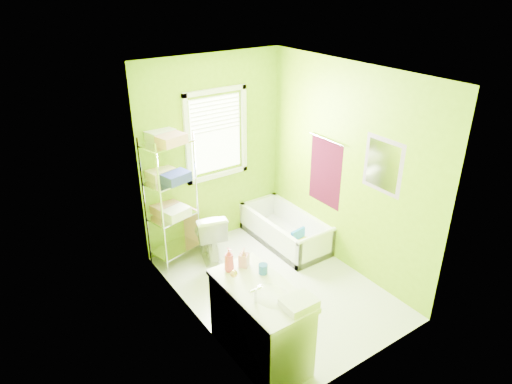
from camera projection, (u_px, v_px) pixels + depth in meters
ground at (276, 286)px, 5.60m from camera, size 2.90×2.90×0.00m
room_envelope at (278, 171)px, 4.93m from camera, size 2.14×2.94×2.62m
window at (216, 130)px, 5.98m from camera, size 0.92×0.05×1.22m
door at (250, 294)px, 3.90m from camera, size 0.09×0.80×2.00m
right_wall_decor at (347, 169)px, 5.54m from camera, size 0.04×1.48×1.17m
bathtub at (287, 234)px, 6.45m from camera, size 0.64×1.37×0.44m
toilet at (208, 233)px, 6.07m from camera, size 0.56×0.76×0.70m
vanity at (261, 320)px, 4.42m from camera, size 0.56×1.09×1.08m
wire_shelf_unit at (171, 185)px, 5.70m from camera, size 0.66×0.54×1.77m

